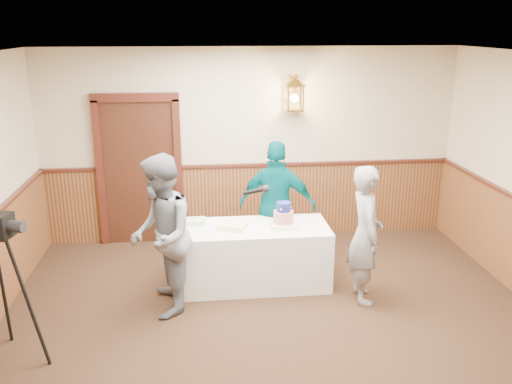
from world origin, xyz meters
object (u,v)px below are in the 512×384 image
Objects in this scene: interviewer at (161,236)px; assistant_p at (277,206)px; sheet_cake_green at (195,222)px; tv_camera_rig at (2,298)px; tiered_cake at (283,217)px; sheet_cake_yellow at (232,226)px; display_table at (254,255)px; baker at (365,235)px.

interviewer is 1.75m from assistant_p.
sheet_cake_green is 0.17× the size of tv_camera_rig.
tiered_cake is at bearing 107.05° from interviewer.
interviewer is at bearing -147.80° from sheet_cake_yellow.
tiered_cake is 1.21× the size of sheet_cake_green.
sheet_cake_green is at bearing 31.39° from assistant_p.
sheet_cake_yellow is 0.81m from assistant_p.
assistant_p is 1.13× the size of tv_camera_rig.
sheet_cake_green is at bearing 166.08° from display_table.
assistant_p reaches higher than tv_camera_rig.
sheet_cake_green is at bearing 71.96° from baker.
display_table is at bearing 68.52° from baker.
tv_camera_rig is at bearing -62.26° from interviewer.
display_table is at bearing 42.51° from tv_camera_rig.
assistant_p is (1.42, 1.02, -0.05)m from interviewer.
interviewer is at bearing -152.79° from display_table.
display_table is 5.88× the size of sheet_cake_yellow.
tv_camera_rig is (-3.70, -0.85, -0.13)m from baker.
tv_camera_rig is at bearing -148.91° from sheet_cake_yellow.
sheet_cake_green is (-1.06, 0.22, -0.09)m from tiered_cake.
tiered_cake is at bearing -6.60° from display_table.
interviewer is 1.11× the size of baker.
sheet_cake_yellow is 0.95m from interviewer.
tiered_cake is 0.99m from baker.
display_table is 1.31m from interviewer.
tv_camera_rig is at bearing -150.92° from display_table.
baker reaches higher than sheet_cake_green.
tiered_cake is 1.08m from sheet_cake_green.
sheet_cake_yellow is (-0.62, -0.01, -0.09)m from tiered_cake.
assistant_p is at bearing 46.64° from tv_camera_rig.
baker is (0.86, -0.49, -0.07)m from tiered_cake.
display_table is at bearing 114.49° from interviewer.
tv_camera_rig reaches higher than sheet_cake_yellow.
interviewer is 2.29m from baker.
display_table is 0.75m from assistant_p.
tv_camera_rig is at bearing -154.67° from tiered_cake.
tiered_cake is 1.01× the size of sheet_cake_yellow.
sheet_cake_yellow reaches higher than sheet_cake_green.
sheet_cake_yellow is 1.56m from baker.
interviewer is (-0.36, -0.73, 0.12)m from sheet_cake_green.
assistant_p reaches higher than sheet_cake_yellow.
interviewer is at bearing 43.88° from tv_camera_rig.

